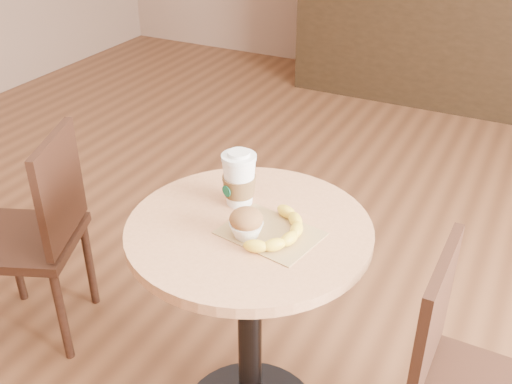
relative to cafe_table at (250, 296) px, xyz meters
The scene contains 8 objects.
cafe_table is the anchor object (origin of this frame).
chair_left 0.86m from the cafe_table, behind, with size 0.46×0.46×0.80m.
chair_right 0.60m from the cafe_table, ahead, with size 0.35×0.35×0.79m.
service_counter 3.15m from the cafe_table, 90.10° to the left, with size 2.30×0.65×1.04m.
kraft_bag 0.25m from the cafe_table, ahead, with size 0.24×0.18×0.00m, color #A1804E.
coffee_cup 0.33m from the cafe_table, 130.76° to the left, with size 0.09×0.10×0.16m.
muffin 0.28m from the cafe_table, 69.75° to the right, with size 0.09×0.09×0.08m.
banana 0.28m from the cafe_table, ahead, with size 0.12×0.24×0.03m, color yellow, non-canonical shape.
Camera 1 is at (0.61, -1.12, 1.61)m, focal length 42.00 mm.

